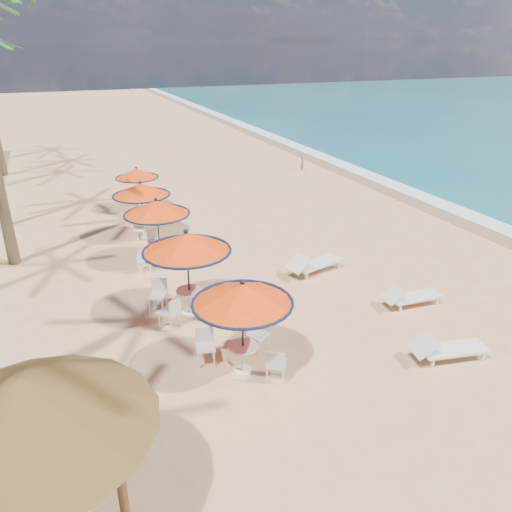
{
  "coord_description": "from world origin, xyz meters",
  "views": [
    {
      "loc": [
        -8.42,
        -9.57,
        7.53
      ],
      "look_at": [
        -2.83,
        3.93,
        1.2
      ],
      "focal_mm": 35.0,
      "sensor_mm": 36.0,
      "label": 1
    }
  ],
  "objects_px": {
    "station_2": "(157,216)",
    "station_4": "(138,178)",
    "station_1": "(186,254)",
    "lounger_far": "(313,263)",
    "station_3": "(141,195)",
    "lounger_near": "(446,348)",
    "station_0": "(243,304)",
    "lounger_mid": "(410,296)",
    "palapa": "(25,406)"
  },
  "relations": [
    {
      "from": "station_2",
      "to": "station_4",
      "type": "distance_m",
      "value": 6.6
    },
    {
      "from": "station_1",
      "to": "lounger_far",
      "type": "relative_size",
      "value": 1.16
    },
    {
      "from": "station_2",
      "to": "station_3",
      "type": "xyz_separation_m",
      "value": [
        -0.06,
        2.77,
        0.04
      ]
    },
    {
      "from": "station_3",
      "to": "lounger_near",
      "type": "bearing_deg",
      "value": -64.85
    },
    {
      "from": "station_3",
      "to": "lounger_near",
      "type": "xyz_separation_m",
      "value": [
        5.45,
        -11.61,
        -1.51
      ]
    },
    {
      "from": "station_1",
      "to": "lounger_near",
      "type": "height_order",
      "value": "station_1"
    },
    {
      "from": "station_2",
      "to": "station_4",
      "type": "bearing_deg",
      "value": 85.89
    },
    {
      "from": "station_0",
      "to": "station_4",
      "type": "xyz_separation_m",
      "value": [
        0.01,
        13.84,
        -0.3
      ]
    },
    {
      "from": "station_1",
      "to": "lounger_mid",
      "type": "xyz_separation_m",
      "value": [
        6.41,
        -2.11,
        -1.64
      ]
    },
    {
      "from": "station_0",
      "to": "palapa",
      "type": "bearing_deg",
      "value": -148.34
    },
    {
      "from": "lounger_near",
      "to": "lounger_mid",
      "type": "xyz_separation_m",
      "value": [
        0.97,
        2.67,
        -0.02
      ]
    },
    {
      "from": "station_2",
      "to": "lounger_near",
      "type": "bearing_deg",
      "value": -58.62
    },
    {
      "from": "station_3",
      "to": "lounger_near",
      "type": "height_order",
      "value": "station_3"
    },
    {
      "from": "lounger_mid",
      "to": "palapa",
      "type": "bearing_deg",
      "value": -155.88
    },
    {
      "from": "station_4",
      "to": "palapa",
      "type": "relative_size",
      "value": 0.54
    },
    {
      "from": "lounger_mid",
      "to": "station_3",
      "type": "bearing_deg",
      "value": 129.32
    },
    {
      "from": "station_0",
      "to": "station_2",
      "type": "distance_m",
      "value": 7.28
    },
    {
      "from": "station_4",
      "to": "station_0",
      "type": "bearing_deg",
      "value": -90.03
    },
    {
      "from": "station_0",
      "to": "lounger_far",
      "type": "height_order",
      "value": "station_0"
    },
    {
      "from": "lounger_mid",
      "to": "palapa",
      "type": "xyz_separation_m",
      "value": [
        -10.46,
        -3.91,
        2.22
      ]
    },
    {
      "from": "station_4",
      "to": "station_2",
      "type": "bearing_deg",
      "value": -94.11
    },
    {
      "from": "station_1",
      "to": "palapa",
      "type": "xyz_separation_m",
      "value": [
        -4.06,
        -6.02,
        0.58
      ]
    },
    {
      "from": "station_1",
      "to": "palapa",
      "type": "relative_size",
      "value": 0.68
    },
    {
      "from": "lounger_far",
      "to": "palapa",
      "type": "distance_m",
      "value": 11.57
    },
    {
      "from": "station_0",
      "to": "station_1",
      "type": "bearing_deg",
      "value": 99.06
    },
    {
      "from": "station_1",
      "to": "palapa",
      "type": "bearing_deg",
      "value": -123.96
    },
    {
      "from": "station_2",
      "to": "palapa",
      "type": "bearing_deg",
      "value": -112.14
    },
    {
      "from": "station_2",
      "to": "lounger_far",
      "type": "bearing_deg",
      "value": -31.91
    },
    {
      "from": "station_0",
      "to": "station_2",
      "type": "height_order",
      "value": "station_0"
    },
    {
      "from": "palapa",
      "to": "station_3",
      "type": "bearing_deg",
      "value": 72.54
    },
    {
      "from": "lounger_far",
      "to": "palapa",
      "type": "relative_size",
      "value": 0.58
    },
    {
      "from": "lounger_near",
      "to": "lounger_mid",
      "type": "bearing_deg",
      "value": 80.58
    },
    {
      "from": "lounger_far",
      "to": "station_2",
      "type": "bearing_deg",
      "value": 133.51
    },
    {
      "from": "station_0",
      "to": "station_4",
      "type": "bearing_deg",
      "value": 89.97
    },
    {
      "from": "station_3",
      "to": "lounger_far",
      "type": "bearing_deg",
      "value": -49.98
    },
    {
      "from": "station_0",
      "to": "lounger_mid",
      "type": "distance_m",
      "value": 6.19
    },
    {
      "from": "station_0",
      "to": "palapa",
      "type": "relative_size",
      "value": 0.64
    },
    {
      "from": "station_4",
      "to": "lounger_mid",
      "type": "relative_size",
      "value": 1.1
    },
    {
      "from": "palapa",
      "to": "station_1",
      "type": "bearing_deg",
      "value": 56.04
    },
    {
      "from": "station_3",
      "to": "station_4",
      "type": "xyz_separation_m",
      "value": [
        0.53,
        3.81,
        -0.3
      ]
    },
    {
      "from": "station_2",
      "to": "lounger_near",
      "type": "height_order",
      "value": "station_2"
    },
    {
      "from": "station_4",
      "to": "palapa",
      "type": "xyz_separation_m",
      "value": [
        -4.57,
        -16.66,
        0.99
      ]
    },
    {
      "from": "station_2",
      "to": "lounger_far",
      "type": "distance_m",
      "value": 5.77
    },
    {
      "from": "lounger_near",
      "to": "palapa",
      "type": "xyz_separation_m",
      "value": [
        -9.49,
        -1.24,
        2.2
      ]
    },
    {
      "from": "station_0",
      "to": "station_3",
      "type": "xyz_separation_m",
      "value": [
        -0.52,
        10.03,
        -0.0
      ]
    },
    {
      "from": "station_2",
      "to": "station_1",
      "type": "bearing_deg",
      "value": -90.65
    },
    {
      "from": "station_0",
      "to": "station_3",
      "type": "relative_size",
      "value": 1.04
    },
    {
      "from": "station_2",
      "to": "station_3",
      "type": "distance_m",
      "value": 2.77
    },
    {
      "from": "station_0",
      "to": "station_1",
      "type": "xyz_separation_m",
      "value": [
        -0.51,
        3.21,
        0.11
      ]
    },
    {
      "from": "lounger_near",
      "to": "station_4",
      "type": "bearing_deg",
      "value": 118.26
    }
  ]
}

